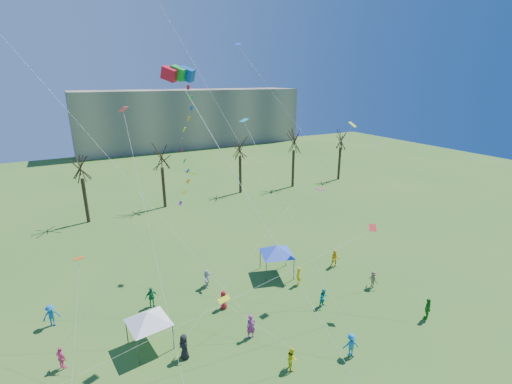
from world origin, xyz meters
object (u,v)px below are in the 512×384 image
distant_building (192,118)px  canopy_tent_blue (277,250)px  big_box_kite (190,148)px  canopy_tent_white (148,317)px

distant_building → canopy_tent_blue: size_ratio=15.52×
big_box_kite → canopy_tent_blue: big_box_kite is taller
distant_building → canopy_tent_blue: (-15.91, -70.41, -4.93)m
distant_building → canopy_tent_blue: bearing=-102.7°
distant_building → canopy_tent_white: bearing=-111.1°
big_box_kite → canopy_tent_white: bearing=158.1°
distant_building → big_box_kite: size_ratio=2.95×
distant_building → canopy_tent_white: distant_building is taller
big_box_kite → canopy_tent_white: (-3.24, 1.30, -11.61)m
canopy_tent_white → big_box_kite: bearing=-21.9°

